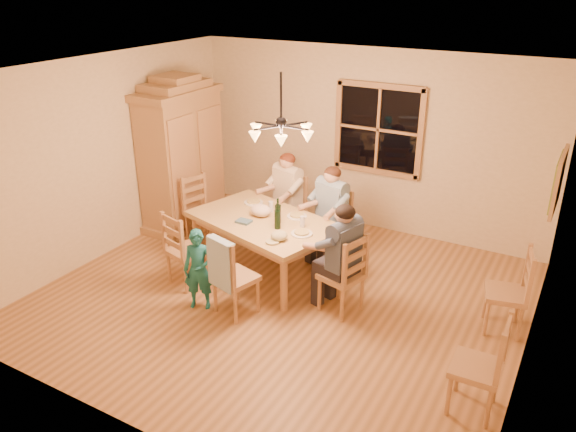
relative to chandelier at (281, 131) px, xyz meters
The scene contains 33 objects.
floor 2.08m from the chandelier, ahead, with size 5.50×5.50×0.00m, color olive.
ceiling 0.62m from the chandelier, ahead, with size 5.50×5.00×0.02m, color white.
wall_back 2.60m from the chandelier, 90.00° to the left, with size 5.50×0.02×2.70m, color beige.
wall_left 2.84m from the chandelier, behind, with size 0.02×5.00×2.70m, color beige.
wall_right 2.84m from the chandelier, ahead, with size 0.02×5.00×2.70m, color beige.
window 2.53m from the chandelier, 85.36° to the left, with size 1.30×0.06×1.30m.
painting 3.00m from the chandelier, 23.86° to the left, with size 0.06×0.78×0.64m.
chandelier is the anchor object (origin of this frame).
armoire 2.88m from the chandelier, 154.13° to the left, with size 0.66×1.40×2.30m.
dining_table 1.56m from the chandelier, 139.97° to the left, with size 2.10×1.59×0.76m.
chair_far_left 2.37m from the chandelier, 117.38° to the left, with size 0.54×0.52×0.99m.
chair_far_right 2.13m from the chandelier, 86.38° to the left, with size 0.54×0.52×0.99m.
chair_near_left 2.16m from the chandelier, 165.90° to the right, with size 0.54×0.52×0.99m.
chair_near_right 1.88m from the chandelier, 118.11° to the right, with size 0.54×0.52×0.99m.
chair_end_left 2.61m from the chandelier, 156.35° to the left, with size 0.52×0.54×0.99m.
chair_end_right 1.92m from the chandelier, ahead, with size 0.52×0.54×0.99m.
adult_woman 2.00m from the chandelier, 117.38° to the left, with size 0.48×0.51×0.87m.
adult_plaid_man 1.71m from the chandelier, 86.38° to the left, with size 0.48×0.51×0.87m.
adult_slate_man 1.44m from the chandelier, ahead, with size 0.51×0.48×0.87m.
towel 1.60m from the chandelier, 115.12° to the right, with size 0.38×0.10×0.58m, color #98BBCE.
wine_bottle_a 1.26m from the chandelier, 125.36° to the left, with size 0.08×0.08×0.33m, color black.
wine_bottle_b 1.20m from the chandelier, 128.49° to the left, with size 0.08×0.08×0.33m, color black.
plate_woman 1.79m from the chandelier, 138.28° to the left, with size 0.26×0.26×0.02m, color white.
plate_plaid 1.49m from the chandelier, 103.97° to the left, with size 0.26×0.26×0.02m, color white.
plate_slate 1.34m from the chandelier, 64.14° to the left, with size 0.26×0.26×0.02m, color white.
wine_glass_a 1.53m from the chandelier, 129.23° to the left, with size 0.06×0.06×0.14m, color silver.
wine_glass_b 1.33m from the chandelier, 86.16° to the left, with size 0.06×0.06×0.14m, color silver.
cap 1.26m from the chandelier, behind, with size 0.20×0.20×0.11m, color tan.
napkin 1.48m from the chandelier, 162.65° to the left, with size 0.18×0.14×0.03m, color #43647B.
cloth_bundle 1.46m from the chandelier, 140.41° to the left, with size 0.28×0.22×0.15m, color beige.
child 1.86m from the chandelier, 137.67° to the right, with size 0.36×0.24×0.99m, color #1A6E79.
chair_spare_front 3.14m from the chandelier, 18.58° to the right, with size 0.43×0.45×0.99m.
chair_spare_back 3.08m from the chandelier, 13.78° to the left, with size 0.51×0.52×0.99m.
Camera 1 is at (2.96, -5.11, 3.65)m, focal length 35.00 mm.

